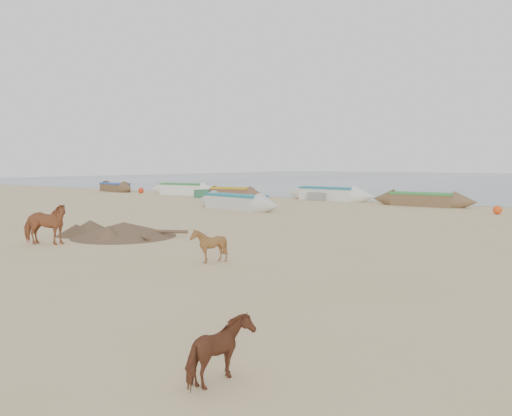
{
  "coord_description": "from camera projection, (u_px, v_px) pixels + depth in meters",
  "views": [
    {
      "loc": [
        9.79,
        -9.91,
        2.5
      ],
      "look_at": [
        0.0,
        4.0,
        1.0
      ],
      "focal_mm": 35.0,
      "sensor_mm": 36.0,
      "label": 1
    }
  ],
  "objects": [
    {
      "name": "ground",
      "position": [
        174.0,
        254.0,
        13.91
      ],
      "size": [
        140.0,
        140.0,
        0.0
      ],
      "primitive_type": "plane",
      "color": "tan",
      "rests_on": "ground"
    },
    {
      "name": "cow_adult",
      "position": [
        45.0,
        224.0,
        15.43
      ],
      "size": [
        1.67,
        1.36,
        1.29
      ],
      "primitive_type": "imported",
      "rotation": [
        0.0,
        0.0,
        2.09
      ],
      "color": "#975431",
      "rests_on": "ground"
    },
    {
      "name": "calf_front",
      "position": [
        209.0,
        245.0,
        12.65
      ],
      "size": [
        1.02,
        0.97,
        0.89
      ],
      "primitive_type": "imported",
      "rotation": [
        0.0,
        0.0,
        -1.17
      ],
      "color": "brown",
      "rests_on": "ground"
    },
    {
      "name": "calf_right",
      "position": [
        222.0,
        352.0,
        5.67
      ],
      "size": [
        0.87,
        0.93,
        0.75
      ],
      "primitive_type": "imported",
      "rotation": [
        0.0,
        0.0,
        1.95
      ],
      "color": "brown",
      "rests_on": "ground"
    },
    {
      "name": "near_canoe",
      "position": [
        235.0,
        202.0,
        27.63
      ],
      "size": [
        6.73,
        2.46,
        0.84
      ],
      "primitive_type": null,
      "rotation": [
        0.0,
        0.0,
        -0.19
      ],
      "color": "beige",
      "rests_on": "ground"
    },
    {
      "name": "debris_pile",
      "position": [
        124.0,
        229.0,
        17.22
      ],
      "size": [
        4.45,
        4.45,
        0.5
      ],
      "primitive_type": "cone",
      "rotation": [
        0.0,
        0.0,
        0.29
      ],
      "color": "brown",
      "rests_on": "ground"
    },
    {
      "name": "waterline_canoes",
      "position": [
        390.0,
        197.0,
        30.91
      ],
      "size": [
        59.95,
        4.63,
        0.94
      ],
      "color": "brown",
      "rests_on": "ground"
    },
    {
      "name": "beach_clutter",
      "position": [
        472.0,
        205.0,
        27.19
      ],
      "size": [
        45.77,
        4.05,
        0.64
      ],
      "color": "#2C6343",
      "rests_on": "ground"
    }
  ]
}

